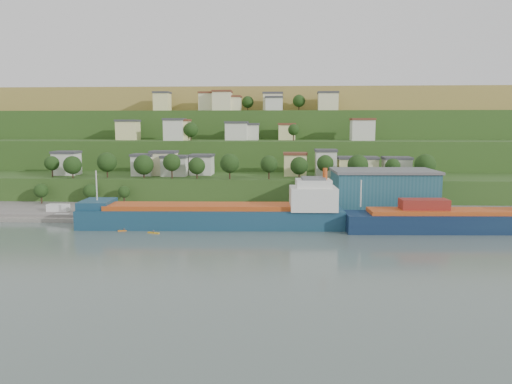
# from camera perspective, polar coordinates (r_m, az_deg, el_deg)

# --- Properties ---
(ground) EXTENTS (500.00, 500.00, 0.00)m
(ground) POSITION_cam_1_polar(r_m,az_deg,el_deg) (131.15, -5.22, -4.86)
(ground) COLOR #4B5B55
(ground) RESTS_ON ground
(quay) EXTENTS (220.00, 26.00, 4.00)m
(quay) POSITION_cam_1_polar(r_m,az_deg,el_deg) (157.14, 3.56, -2.76)
(quay) COLOR slate
(quay) RESTS_ON ground
(pebble_beach) EXTENTS (40.00, 18.00, 2.40)m
(pebble_beach) POSITION_cam_1_polar(r_m,az_deg,el_deg) (168.58, -22.88, -2.64)
(pebble_beach) COLOR slate
(pebble_beach) RESTS_ON ground
(hillside) EXTENTS (360.00, 210.90, 96.00)m
(hillside) POSITION_cam_1_polar(r_m,az_deg,el_deg) (297.25, -0.35, 2.18)
(hillside) COLOR #284719
(hillside) RESTS_ON ground
(cargo_ship_near) EXTENTS (73.75, 14.74, 18.84)m
(cargo_ship_near) POSITION_cam_1_polar(r_m,az_deg,el_deg) (139.76, -4.15, -2.81)
(cargo_ship_near) COLOR #153D50
(cargo_ship_near) RESTS_ON ground
(cargo_ship_far) EXTENTS (63.67, 13.51, 17.18)m
(cargo_ship_far) POSITION_cam_1_polar(r_m,az_deg,el_deg) (146.11, 23.50, -3.09)
(cargo_ship_far) COLOR #0D1A3B
(cargo_ship_far) RESTS_ON ground
(warehouse) EXTENTS (31.86, 20.43, 12.80)m
(warehouse) POSITION_cam_1_polar(r_m,az_deg,el_deg) (158.69, 14.29, 0.20)
(warehouse) COLOR #1F4F5E
(warehouse) RESTS_ON quay
(caravan) EXTENTS (6.59, 2.97, 3.02)m
(caravan) POSITION_cam_1_polar(r_m,az_deg,el_deg) (165.27, -21.67, -1.82)
(caravan) COLOR white
(caravan) RESTS_ON pebble_beach
(dinghy) EXTENTS (4.35, 1.70, 0.86)m
(dinghy) POSITION_cam_1_polar(r_m,az_deg,el_deg) (160.22, -21.26, -2.47)
(dinghy) COLOR silver
(dinghy) RESTS_ON pebble_beach
(kayak_orange) EXTENTS (3.39, 1.71, 0.85)m
(kayak_orange) POSITION_cam_1_polar(r_m,az_deg,el_deg) (139.49, -14.81, -4.22)
(kayak_orange) COLOR orange
(kayak_orange) RESTS_ON ground
(kayak_yellow) EXTENTS (3.43, 1.74, 0.86)m
(kayak_yellow) POSITION_cam_1_polar(r_m,az_deg,el_deg) (134.83, -11.64, -4.53)
(kayak_yellow) COLOR gold
(kayak_yellow) RESTS_ON ground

